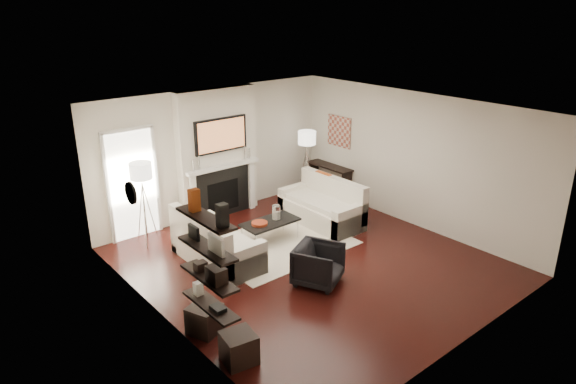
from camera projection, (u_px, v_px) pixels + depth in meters
room_envelope at (311, 190)px, 8.56m from camera, size 6.00×6.00×6.00m
chimney_breast at (218, 154)px, 10.63m from camera, size 1.80×0.25×2.70m
fireplace_surround at (223, 193)px, 10.82m from camera, size 1.30×0.02×1.04m
firebox at (223, 196)px, 10.84m from camera, size 0.75×0.02×0.65m
mantel_pilaster_l at (194, 200)px, 10.35m from camera, size 0.12×0.08×1.10m
mantel_pilaster_r at (251, 185)px, 11.22m from camera, size 0.12×0.08×1.10m
mantel_shelf at (223, 166)px, 10.57m from camera, size 1.70×0.18×0.07m
tv_body at (221, 135)px, 10.36m from camera, size 1.20×0.06×0.70m
tv_screen at (222, 135)px, 10.34m from camera, size 1.10×0.00×0.62m
candlestick_l_tall at (199, 163)px, 10.19m from camera, size 0.04×0.04×0.30m
candlestick_l_short at (193, 165)px, 10.12m from camera, size 0.04×0.04×0.24m
candlestick_r_tall at (244, 153)px, 10.85m from camera, size 0.04×0.04×0.30m
candlestick_r_short at (249, 153)px, 10.94m from camera, size 0.04×0.04×0.24m
hallway_panel at (132, 185)px, 9.69m from camera, size 0.90×0.02×2.10m
door_trim_l at (108, 191)px, 9.39m from camera, size 0.06×0.06×2.16m
door_trim_r at (156, 180)px, 9.97m from camera, size 0.06×0.06×2.16m
door_trim_top at (127, 130)px, 9.30m from camera, size 1.02×0.06×0.06m
rug at (277, 244)px, 9.69m from camera, size 2.60×2.00×0.01m
loveseat_left_base at (218, 251)px, 8.98m from camera, size 0.85×1.80×0.42m
loveseat_left_back at (200, 240)px, 8.67m from camera, size 0.18×1.80×0.80m
loveseat_left_arm_n at (244, 263)px, 8.37m from camera, size 0.85×0.18×0.60m
loveseat_left_arm_s at (194, 231)px, 9.53m from camera, size 0.85×0.18×0.60m
loveseat_left_cushion at (219, 237)px, 8.92m from camera, size 0.63×1.44×0.10m
pillow_left_orange at (190, 223)px, 8.81m from camera, size 0.10×0.42×0.42m
pillow_left_charcoal at (209, 235)px, 8.38m from camera, size 0.10×0.40×0.40m
loveseat_right_base at (321, 213)px, 10.58m from camera, size 0.85×1.80×0.42m
loveseat_right_back at (333, 195)px, 10.67m from camera, size 0.18×1.80×0.80m
loveseat_right_arm_n at (350, 221)px, 9.97m from camera, size 0.85×0.18×0.60m
loveseat_right_arm_s at (296, 198)px, 11.13m from camera, size 0.85×0.18×0.60m
loveseat_right_cushion at (320, 202)px, 10.46m from camera, size 0.63×1.44×0.10m
pillow_right_orange at (323, 182)px, 10.82m from camera, size 0.10×0.42×0.42m
pillow_right_charcoal at (344, 190)px, 10.39m from camera, size 0.10×0.40×0.40m
coffee_table at (270, 222)px, 9.68m from camera, size 1.10×0.55×0.04m
coffee_leg_nw at (256, 244)px, 9.30m from camera, size 0.02×0.02×0.38m
coffee_leg_ne at (298, 229)px, 9.90m from camera, size 0.02×0.02×0.38m
coffee_leg_sw at (242, 236)px, 9.61m from camera, size 0.02×0.02×0.38m
coffee_leg_se at (283, 222)px, 10.21m from camera, size 0.02×0.02×0.38m
hurricane_glass at (276, 212)px, 9.72m from camera, size 0.16×0.16×0.27m
hurricane_candle at (276, 215)px, 9.74m from camera, size 0.11×0.11×0.17m
copper_bowl at (260, 223)px, 9.52m from camera, size 0.30×0.30×0.05m
armchair at (318, 263)px, 8.25m from camera, size 0.93×0.91×0.72m
lamp_left_post at (145, 214)px, 9.53m from camera, size 0.02×0.02×1.20m
lamp_left_shade at (141, 171)px, 9.23m from camera, size 0.40×0.40×0.30m
lamp_left_leg_a at (151, 213)px, 9.59m from camera, size 0.25×0.02×1.23m
lamp_left_leg_b at (140, 213)px, 9.56m from camera, size 0.14×0.22×1.23m
lamp_left_leg_c at (145, 217)px, 9.43m from camera, size 0.14×0.22×1.23m
lamp_right_post at (306, 174)px, 11.77m from camera, size 0.02×0.02×1.20m
lamp_right_shade at (307, 138)px, 11.48m from camera, size 0.40×0.40×0.30m
lamp_right_leg_a at (310, 173)px, 11.84m from camera, size 0.25×0.02×1.23m
lamp_right_leg_b at (302, 173)px, 11.81m from camera, size 0.14×0.22×1.23m
lamp_right_leg_c at (307, 175)px, 11.67m from camera, size 0.14×0.22×1.23m
console_top at (330, 166)px, 11.87m from camera, size 0.35×1.20×0.04m
console_leg_n at (346, 188)px, 11.61m from camera, size 0.30×0.04×0.71m
console_leg_s at (314, 176)px, 12.40m from camera, size 0.30×0.04×0.71m
wall_art at (339, 131)px, 11.61m from camera, size 0.03×0.70×0.70m
shelf_bottom at (211, 305)px, 6.49m from camera, size 0.25×1.00×0.03m
shelf_lower at (209, 277)px, 6.35m from camera, size 0.25×1.00×0.04m
shelf_upper at (207, 248)px, 6.21m from camera, size 0.25×1.00×0.04m
shelf_top at (205, 218)px, 6.07m from camera, size 0.25×1.00×0.04m
decor_magfile_a at (222, 215)px, 5.75m from camera, size 0.12×0.10×0.28m
decor_magfile_b at (194, 200)px, 6.19m from camera, size 0.12×0.10×0.28m
decor_frame_a at (216, 245)px, 6.01m from camera, size 0.04×0.30×0.22m
decor_frame_b at (194, 232)px, 6.39m from camera, size 0.04×0.22×0.18m
decor_wine_rack at (216, 275)px, 6.18m from camera, size 0.18×0.25×0.20m
decor_box_small at (201, 266)px, 6.46m from camera, size 0.15×0.12×0.12m
decor_books at (218, 308)px, 6.35m from camera, size 0.14×0.20×0.05m
decor_box_tall at (198, 289)px, 6.66m from camera, size 0.10×0.10×0.18m
clock_rim at (131, 193)px, 7.44m from camera, size 0.04×0.34×0.34m
clock_face at (132, 193)px, 7.46m from camera, size 0.01×0.29×0.29m
ottoman_near at (205, 319)px, 7.07m from camera, size 0.52×0.52×0.40m
ottoman_far at (239, 348)px, 6.48m from camera, size 0.46×0.46×0.40m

